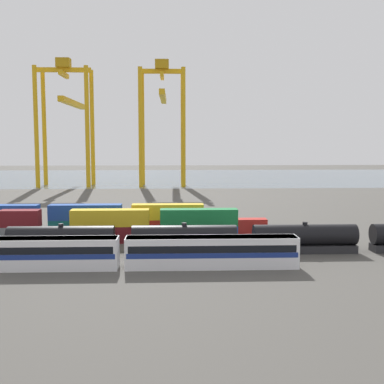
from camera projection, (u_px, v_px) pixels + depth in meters
The scene contains 19 objects.
ground_plane at pixel (121, 206), 118.05m from camera, with size 420.00×420.00×0.00m, color #4C4944.
harbour_water at pixel (145, 177), 216.21m from camera, with size 400.00×110.00×0.01m, color slate.
passenger_train at pixel (31, 252), 58.82m from camera, with size 66.13×3.14×3.90m.
freight_tank_row at pixel (184, 239), 67.22m from camera, with size 83.11×2.92×4.38m.
shipping_container_2 at pixel (21, 235), 74.29m from camera, with size 6.04×2.44×2.60m, color slate.
shipping_container_3 at pixel (20, 218), 74.02m from camera, with size 6.04×2.44×2.60m, color maroon.
shipping_container_4 at pixel (110, 234), 74.83m from camera, with size 12.10×2.44×2.60m, color maroon.
shipping_container_5 at pixel (110, 218), 74.56m from camera, with size 12.10×2.44×2.60m, color gold.
shipping_container_6 at pixel (199, 233), 75.37m from camera, with size 12.10×2.44×2.60m, color #1C4299.
shipping_container_7 at pixel (199, 217), 75.10m from camera, with size 12.10×2.44×2.60m, color #197538.
shipping_container_10 at pixel (3, 228), 80.25m from camera, with size 12.10×2.44×2.60m, color #1C4299.
shipping_container_11 at pixel (2, 213), 79.98m from camera, with size 12.10×2.44×2.60m, color #1C4299.
shipping_container_12 at pixel (86, 227), 80.79m from camera, with size 12.10×2.44×2.60m, color #146066.
shipping_container_13 at pixel (86, 212), 80.52m from camera, with size 12.10×2.44×2.60m, color #1C4299.
shipping_container_14 at pixel (168, 227), 81.33m from camera, with size 12.10×2.44×2.60m, color #AD211C.
shipping_container_15 at pixel (168, 212), 81.06m from camera, with size 12.10×2.44×2.60m, color gold.
shipping_container_16 at pixel (249, 226), 81.87m from camera, with size 6.04×2.44×2.60m, color #AD211C.
gantry_crane_west at pixel (67, 110), 172.57m from camera, with size 19.04×40.44×44.92m.
gantry_crane_central at pixel (162, 110), 173.94m from camera, with size 16.45×40.55×44.63m.
Camera 1 is at (12.88, -77.66, 15.59)m, focal length 44.78 mm.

